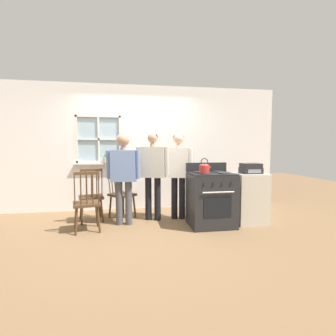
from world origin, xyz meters
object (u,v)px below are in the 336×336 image
object	(u,v)px
chair_near_wall	(87,204)
kettle	(204,168)
chair_center_cluster	(121,195)
person_teen_center	(153,168)
potted_plant	(106,159)
chair_by_window	(91,197)
side_counter	(249,198)
person_adult_right	(178,168)
stereo	(251,168)
stove	(211,199)
person_elderly_left	(123,169)

from	to	relation	value
chair_near_wall	kettle	bearing A→B (deg)	163.75
chair_center_cluster	person_teen_center	world-z (taller)	person_teen_center
potted_plant	chair_by_window	bearing A→B (deg)	-106.10
chair_by_window	chair_center_cluster	world-z (taller)	same
chair_near_wall	side_counter	xyz separation A→B (m)	(2.82, -0.00, -0.00)
person_adult_right	side_counter	bearing A→B (deg)	-9.14
stereo	person_teen_center	bearing A→B (deg)	163.26
person_adult_right	chair_center_cluster	bearing A→B (deg)	-179.82
stove	side_counter	xyz separation A→B (m)	(0.74, 0.06, -0.02)
person_elderly_left	kettle	xyz separation A→B (m)	(1.32, -0.46, 0.04)
person_elderly_left	chair_center_cluster	bearing A→B (deg)	104.17
person_elderly_left	kettle	distance (m)	1.40
chair_by_window	person_teen_center	distance (m)	1.25
stereo	potted_plant	bearing A→B (deg)	151.73
chair_center_cluster	side_counter	world-z (taller)	chair_center_cluster
stereo	chair_center_cluster	bearing A→B (deg)	161.68
chair_near_wall	person_adult_right	bearing A→B (deg)	-173.84
person_elderly_left	kettle	bearing A→B (deg)	-11.13
person_elderly_left	stereo	xyz separation A→B (m)	(2.23, -0.29, 0.00)
stove	side_counter	world-z (taller)	stove
person_teen_center	chair_center_cluster	bearing A→B (deg)	177.24
stove	stereo	size ratio (longest dim) A/B	3.19
potted_plant	stereo	distance (m)	2.94
chair_by_window	stove	world-z (taller)	stove
stove	side_counter	bearing A→B (deg)	4.35
chair_center_cluster	side_counter	xyz separation A→B (m)	(2.28, -0.73, -0.00)
chair_near_wall	stereo	distance (m)	2.87
person_adult_right	potted_plant	size ratio (longest dim) A/B	6.15
stove	stereo	distance (m)	0.90
person_adult_right	stove	world-z (taller)	person_adult_right
kettle	stereo	bearing A→B (deg)	10.40
person_adult_right	kettle	world-z (taller)	person_adult_right
side_counter	kettle	bearing A→B (deg)	-168.34
stove	potted_plant	bearing A→B (deg)	142.29
chair_center_cluster	potted_plant	bearing A→B (deg)	-12.25
person_elderly_left	chair_near_wall	bearing A→B (deg)	-147.65
chair_by_window	kettle	bearing A→B (deg)	146.60
chair_center_cluster	stereo	world-z (taller)	stereo
chair_near_wall	kettle	world-z (taller)	kettle
chair_center_cluster	chair_by_window	bearing A→B (deg)	68.82
chair_center_cluster	chair_near_wall	bearing A→B (deg)	104.93
potted_plant	side_counter	bearing A→B (deg)	-27.91
chair_center_cluster	stereo	distance (m)	2.46
potted_plant	person_elderly_left	bearing A→B (deg)	-71.89
person_adult_right	side_counter	xyz separation A→B (m)	(1.20, -0.49, -0.53)
person_adult_right	side_counter	size ratio (longest dim) A/B	1.80
stove	potted_plant	size ratio (longest dim) A/B	4.11
person_adult_right	side_counter	world-z (taller)	person_adult_right
chair_by_window	kettle	world-z (taller)	kettle
stove	chair_by_window	bearing A→B (deg)	163.29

